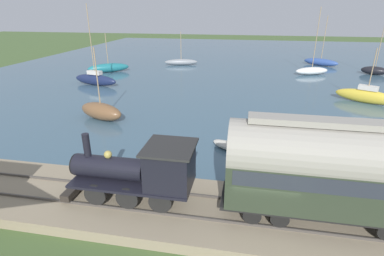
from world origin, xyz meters
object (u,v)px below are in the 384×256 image
(sailboat_yellow, at_px, (367,96))
(sailboat_gray, at_px, (181,62))
(passenger_coach, at_px, (336,169))
(sailboat_white, at_px, (312,71))
(sailboat_black, at_px, (375,70))
(rowboat_near_shore, at_px, (374,130))
(sailboat_navy, at_px, (95,79))
(sailboat_blue, at_px, (321,62))
(rowboat_far_out, at_px, (230,146))
(sailboat_brown, at_px, (101,111))
(sailboat_teal, at_px, (109,68))
(rowboat_mid_harbor, at_px, (287,127))
(steam_locomotive, at_px, (144,169))

(sailboat_yellow, height_order, sailboat_gray, sailboat_yellow)
(passenger_coach, distance_m, sailboat_white, 34.40)
(sailboat_black, height_order, rowboat_near_shore, sailboat_black)
(sailboat_navy, relative_size, sailboat_blue, 1.21)
(passenger_coach, relative_size, sailboat_white, 0.97)
(sailboat_yellow, xyz_separation_m, rowboat_far_out, (-13.39, 12.60, -0.44))
(sailboat_brown, height_order, sailboat_yellow, sailboat_brown)
(sailboat_white, bearing_deg, sailboat_blue, -41.30)
(sailboat_teal, height_order, rowboat_near_shore, sailboat_teal)
(sailboat_blue, xyz_separation_m, rowboat_near_shore, (-29.47, 1.84, -0.44))
(sailboat_yellow, xyz_separation_m, sailboat_blue, (21.28, 0.14, -0.12))
(sailboat_yellow, height_order, sailboat_teal, sailboat_teal)
(sailboat_gray, height_order, rowboat_near_shore, sailboat_gray)
(sailboat_yellow, xyz_separation_m, rowboat_mid_harbor, (-8.93, 8.49, -0.52))
(steam_locomotive, relative_size, sailboat_black, 0.74)
(sailboat_yellow, distance_m, sailboat_blue, 21.28)
(sailboat_black, bearing_deg, rowboat_near_shore, -177.58)
(steam_locomotive, height_order, sailboat_yellow, sailboat_yellow)
(sailboat_teal, bearing_deg, sailboat_yellow, -139.77)
(sailboat_teal, relative_size, rowboat_near_shore, 2.19)
(steam_locomotive, height_order, passenger_coach, passenger_coach)
(rowboat_mid_harbor, bearing_deg, sailboat_white, 21.86)
(sailboat_navy, distance_m, sailboat_blue, 35.74)
(passenger_coach, bearing_deg, steam_locomotive, 90.00)
(sailboat_blue, bearing_deg, rowboat_near_shore, -150.54)
(steam_locomotive, xyz_separation_m, sailboat_blue, (41.79, -15.86, -1.60))
(rowboat_far_out, bearing_deg, rowboat_mid_harbor, -11.05)
(sailboat_yellow, height_order, sailboat_black, sailboat_black)
(sailboat_brown, relative_size, rowboat_mid_harbor, 2.65)
(sailboat_brown, relative_size, sailboat_navy, 0.64)
(sailboat_navy, xyz_separation_m, sailboat_white, (11.58, -27.22, -0.19))
(sailboat_gray, relative_size, rowboat_mid_harbor, 2.45)
(steam_locomotive, relative_size, rowboat_mid_harbor, 2.66)
(sailboat_blue, distance_m, sailboat_black, 8.68)
(sailboat_gray, bearing_deg, sailboat_navy, 140.71)
(sailboat_navy, xyz_separation_m, sailboat_black, (13.20, -35.99, -0.13))
(sailboat_navy, xyz_separation_m, sailboat_teal, (7.84, 1.98, -0.10))
(sailboat_gray, distance_m, rowboat_far_out, 32.46)
(sailboat_navy, xyz_separation_m, sailboat_gray, (15.59, -7.27, -0.24))
(sailboat_teal, height_order, sailboat_blue, sailboat_blue)
(sailboat_blue, relative_size, rowboat_near_shore, 2.95)
(sailboat_navy, bearing_deg, passenger_coach, -122.39)
(passenger_coach, relative_size, sailboat_black, 1.08)
(sailboat_yellow, distance_m, rowboat_far_out, 18.39)
(sailboat_black, xyz_separation_m, rowboat_far_out, (-28.41, 18.47, -0.35))
(sailboat_navy, distance_m, sailboat_teal, 8.09)
(sailboat_gray, bearing_deg, rowboat_mid_harbor, -165.70)
(sailboat_navy, relative_size, rowboat_mid_harbor, 4.12)
(sailboat_gray, height_order, rowboat_mid_harbor, sailboat_gray)
(sailboat_blue, xyz_separation_m, sailboat_white, (-7.88, 2.75, -0.03))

